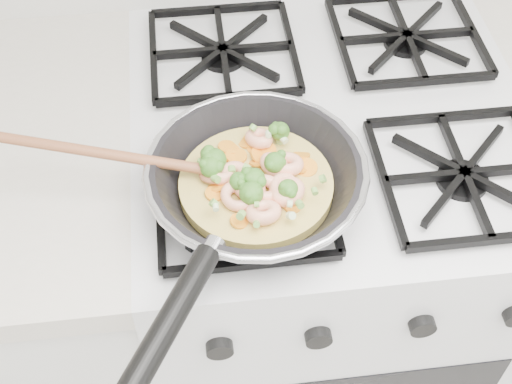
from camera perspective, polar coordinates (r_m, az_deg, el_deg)
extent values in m
cube|color=white|center=(1.40, 4.72, -7.19)|extent=(0.60, 0.60, 0.90)
cube|color=black|center=(1.04, 6.34, 6.67)|extent=(0.56, 0.56, 0.02)
torus|color=#BBBBC2|center=(0.87, 0.00, 1.89)|extent=(0.28, 0.28, 0.01)
cylinder|color=black|center=(0.75, -7.21, -10.62)|extent=(0.12, 0.19, 0.03)
cylinder|color=#CFB95A|center=(0.89, 0.00, 0.55)|extent=(0.20, 0.20, 0.02)
ellipsoid|color=brown|center=(0.88, -3.23, 1.51)|extent=(0.05, 0.04, 0.01)
cylinder|color=brown|center=(0.89, -12.38, 3.10)|extent=(0.26, 0.07, 0.05)
torus|color=#FFBB96|center=(0.88, -1.78, 1.53)|extent=(0.05, 0.05, 0.02)
torus|color=#FFBB96|center=(0.86, 2.59, 0.01)|extent=(0.07, 0.07, 0.02)
torus|color=#FFBB96|center=(0.89, 1.50, 2.25)|extent=(0.06, 0.06, 0.03)
torus|color=#FFBB96|center=(0.87, 2.30, 0.43)|extent=(0.06, 0.06, 0.03)
torus|color=#FFBB96|center=(0.86, -1.57, -0.37)|extent=(0.06, 0.06, 0.02)
torus|color=#FFBB96|center=(0.92, 0.24, 4.41)|extent=(0.06, 0.06, 0.02)
torus|color=#FFBB96|center=(0.88, -2.97, 1.55)|extent=(0.06, 0.06, 0.02)
torus|color=#FFBB96|center=(0.89, 2.44, 2.29)|extent=(0.05, 0.06, 0.03)
torus|color=#FFBB96|center=(0.87, -0.56, 0.35)|extent=(0.06, 0.06, 0.02)
torus|color=#FFBB96|center=(0.84, 0.61, -1.68)|extent=(0.05, 0.05, 0.03)
torus|color=#FFBB96|center=(0.87, 0.75, 0.24)|extent=(0.05, 0.05, 0.03)
ellipsoid|color=#457E29|center=(0.85, 2.63, 0.24)|extent=(0.03, 0.03, 0.03)
ellipsoid|color=#457E29|center=(0.89, -3.40, 2.63)|extent=(0.04, 0.04, 0.03)
ellipsoid|color=#457E29|center=(0.88, 1.54, 2.42)|extent=(0.04, 0.04, 0.03)
ellipsoid|color=#457E29|center=(0.92, 1.98, 4.98)|extent=(0.03, 0.03, 0.03)
ellipsoid|color=#457E29|center=(0.86, -0.19, 1.03)|extent=(0.04, 0.04, 0.03)
ellipsoid|color=#457E29|center=(0.86, -1.40, 0.88)|extent=(0.03, 0.03, 0.02)
ellipsoid|color=#457E29|center=(0.85, -0.38, -0.11)|extent=(0.04, 0.04, 0.03)
ellipsoid|color=#457E29|center=(0.88, -3.70, 2.06)|extent=(0.04, 0.04, 0.03)
cylinder|color=orange|center=(0.91, 0.38, 2.94)|extent=(0.04, 0.04, 0.01)
cylinder|color=orange|center=(0.93, 0.07, 3.71)|extent=(0.04, 0.04, 0.01)
cylinder|color=orange|center=(0.91, -3.09, 2.70)|extent=(0.04, 0.04, 0.01)
cylinder|color=orange|center=(0.90, 3.46, 2.04)|extent=(0.03, 0.03, 0.01)
cylinder|color=orange|center=(0.93, -2.25, 3.67)|extent=(0.03, 0.03, 0.01)
cylinder|color=orange|center=(0.84, -1.40, -2.41)|extent=(0.03, 0.03, 0.01)
cylinder|color=orange|center=(0.91, -1.53, 2.90)|extent=(0.04, 0.04, 0.01)
cylinder|color=orange|center=(0.91, 0.22, 2.47)|extent=(0.03, 0.03, 0.01)
cylinder|color=orange|center=(0.87, -3.42, -0.15)|extent=(0.03, 0.03, 0.00)
cylinder|color=orange|center=(0.88, -3.17, 0.53)|extent=(0.03, 0.03, 0.01)
cylinder|color=orange|center=(0.91, -1.89, 2.88)|extent=(0.03, 0.03, 0.01)
cylinder|color=orange|center=(0.86, 2.99, -1.09)|extent=(0.03, 0.03, 0.01)
cylinder|color=orange|center=(0.93, -0.65, 4.17)|extent=(0.03, 0.03, 0.01)
cylinder|color=orange|center=(0.92, 3.74, 3.05)|extent=(0.03, 0.03, 0.01)
cylinder|color=orange|center=(0.90, 4.15, 2.00)|extent=(0.04, 0.04, 0.00)
cylinder|color=orange|center=(0.92, 0.97, 3.46)|extent=(0.03, 0.03, 0.01)
cylinder|color=beige|center=(0.91, 1.01, 4.74)|extent=(0.01, 0.01, 0.01)
cylinder|color=beige|center=(0.86, -0.08, 1.52)|extent=(0.01, 0.01, 0.01)
cylinder|color=beige|center=(0.84, 2.77, -0.97)|extent=(0.01, 0.01, 0.01)
cylinder|color=beige|center=(0.92, 2.18, 4.45)|extent=(0.01, 0.01, 0.01)
cylinder|color=#75B046|center=(0.86, -1.08, 1.05)|extent=(0.01, 0.01, 0.01)
cylinder|color=#75B046|center=(0.83, 0.04, -2.61)|extent=(0.01, 0.01, 0.01)
cylinder|color=#75B046|center=(0.87, 5.47, 1.08)|extent=(0.01, 0.01, 0.01)
cylinder|color=#75B046|center=(0.83, -1.23, -1.90)|extent=(0.01, 0.01, 0.01)
cylinder|color=#75B046|center=(0.84, -3.47, -0.95)|extent=(0.01, 0.01, 0.01)
cylinder|color=#75B046|center=(0.92, -0.24, 5.27)|extent=(0.01, 0.01, 0.01)
cylinder|color=beige|center=(0.92, 2.27, 4.33)|extent=(0.01, 0.01, 0.01)
cylinder|color=#75B046|center=(0.88, -0.29, 1.49)|extent=(0.01, 0.01, 0.01)
cylinder|color=beige|center=(0.83, 2.87, -1.94)|extent=(0.01, 0.01, 0.01)
cylinder|color=#75B046|center=(0.89, -4.43, 2.44)|extent=(0.01, 0.01, 0.01)
cylinder|color=#75B046|center=(0.87, -0.76, 1.99)|extent=(0.01, 0.01, 0.01)
cylinder|color=beige|center=(0.83, -3.32, -1.27)|extent=(0.01, 0.01, 0.01)
cylinder|color=#75B046|center=(0.83, 0.07, -1.02)|extent=(0.01, 0.01, 0.01)
cylinder|color=#75B046|center=(0.88, -2.00, 1.78)|extent=(0.01, 0.01, 0.01)
cylinder|color=#75B046|center=(0.85, 4.82, 0.06)|extent=(0.01, 0.01, 0.01)
cylinder|color=#75B046|center=(0.87, -3.30, 1.10)|extent=(0.01, 0.01, 0.01)
cylinder|color=#75B046|center=(0.84, 3.60, -1.01)|extent=(0.01, 0.01, 0.01)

